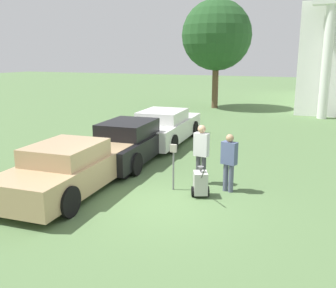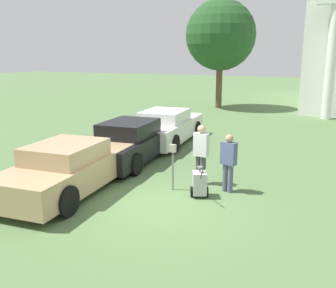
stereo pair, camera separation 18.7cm
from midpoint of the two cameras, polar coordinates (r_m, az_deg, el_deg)
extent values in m
plane|color=#517042|center=(9.83, -1.83, -8.90)|extent=(120.00, 120.00, 0.00)
cube|color=tan|center=(10.79, -15.01, -4.07)|extent=(2.19, 4.99, 0.73)
cube|color=tan|center=(10.48, -15.80, -1.22)|extent=(1.78, 2.15, 0.47)
cylinder|color=black|center=(12.54, -14.62, -2.54)|extent=(0.23, 0.77, 0.76)
cylinder|color=black|center=(11.65, -7.07, -3.41)|extent=(0.23, 0.77, 0.76)
cylinder|color=black|center=(10.29, -23.92, -6.80)|extent=(0.23, 0.77, 0.76)
cylinder|color=black|center=(9.19, -15.40, -8.49)|extent=(0.23, 0.77, 0.76)
cube|color=black|center=(13.59, -6.09, -0.15)|extent=(2.15, 5.18, 0.72)
cube|color=black|center=(13.27, -6.52, 2.30)|extent=(1.73, 2.23, 0.54)
cylinder|color=black|center=(15.39, -6.60, 0.69)|extent=(0.23, 0.74, 0.73)
cylinder|color=black|center=(14.72, -0.35, 0.20)|extent=(0.23, 0.74, 0.73)
cylinder|color=black|center=(12.71, -12.69, -2.28)|extent=(0.23, 0.74, 0.73)
cylinder|color=black|center=(11.90, -5.38, -3.08)|extent=(0.23, 0.74, 0.73)
cube|color=silver|center=(16.26, -0.90, 2.26)|extent=(2.26, 5.23, 0.77)
cube|color=silver|center=(15.96, -1.16, 4.31)|extent=(1.83, 2.26, 0.46)
cylinder|color=black|center=(18.08, -2.00, 2.68)|extent=(0.23, 0.74, 0.73)
cylinder|color=black|center=(17.51, 3.77, 2.31)|extent=(0.23, 0.74, 0.73)
cylinder|color=black|center=(15.22, -6.27, 0.56)|extent=(0.23, 0.74, 0.73)
cylinder|color=black|center=(14.54, 0.47, 0.03)|extent=(0.23, 0.74, 0.73)
cylinder|color=slate|center=(10.54, 0.32, -4.16)|extent=(0.05, 0.05, 1.10)
cube|color=gray|center=(10.35, 0.32, -0.66)|extent=(0.18, 0.09, 0.22)
cylinder|color=#3F3F47|center=(11.05, 4.95, -4.01)|extent=(0.14, 0.14, 0.86)
cylinder|color=#3F3F47|center=(11.12, 4.15, -3.89)|extent=(0.14, 0.14, 0.86)
cube|color=silver|center=(10.88, 4.62, -0.07)|extent=(0.44, 0.26, 0.68)
sphere|color=tan|center=(10.78, 4.67, 2.29)|extent=(0.23, 0.23, 0.23)
cylinder|color=#515670|center=(10.55, 9.08, -5.19)|extent=(0.14, 0.14, 0.79)
cylinder|color=#515670|center=(10.63, 8.27, -5.02)|extent=(0.14, 0.14, 0.79)
cube|color=#4C597F|center=(10.38, 8.81, -1.38)|extent=(0.46, 0.32, 0.63)
sphere|color=tan|center=(10.29, 8.90, 0.90)|extent=(0.22, 0.22, 0.22)
cube|color=#B2B2AD|center=(10.13, 4.43, -5.92)|extent=(0.51, 0.55, 0.60)
cone|color=#59595B|center=(10.01, 4.47, -3.87)|extent=(0.18, 0.18, 0.16)
cylinder|color=#4C4C4C|center=(9.56, 4.77, -4.59)|extent=(0.27, 0.55, 0.43)
cylinder|color=black|center=(10.20, 3.22, -7.24)|extent=(0.16, 0.28, 0.28)
cylinder|color=black|center=(10.24, 5.58, -7.19)|extent=(0.16, 0.28, 0.28)
cylinder|color=white|center=(24.12, 22.81, 11.27)|extent=(0.56, 0.56, 6.51)
cylinder|color=brown|center=(27.24, 6.99, 8.64)|extent=(0.44, 0.44, 3.00)
sphere|color=#234C23|center=(27.18, 7.21, 16.15)|extent=(4.85, 4.85, 4.85)
camera|label=1|loc=(0.09, -90.47, -0.11)|focal=40.00mm
camera|label=2|loc=(0.09, 89.53, 0.11)|focal=40.00mm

